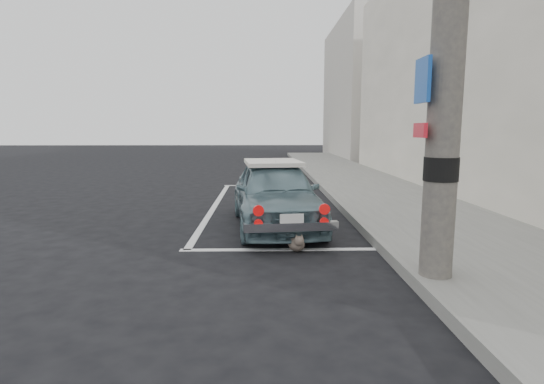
{
  "coord_description": "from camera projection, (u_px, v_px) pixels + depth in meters",
  "views": [
    {
      "loc": [
        0.19,
        -6.37,
        1.71
      ],
      "look_at": [
        0.33,
        0.1,
        0.75
      ],
      "focal_mm": 28.0,
      "sensor_mm": 36.0,
      "label": 1
    }
  ],
  "objects": [
    {
      "name": "building_far",
      "position": [
        364.0,
        91.0,
        25.87
      ],
      "size": [
        3.5,
        10.0,
        8.0
      ],
      "primitive_type": "cube",
      "color": "beige",
      "rests_on": "ground"
    },
    {
      "name": "pline_rear",
      "position": [
        285.0,
        250.0,
        6.06
      ],
      "size": [
        3.0,
        0.12,
        0.01
      ],
      "primitive_type": "cube",
      "color": "silver",
      "rests_on": "ground"
    },
    {
      "name": "sidewalk",
      "position": [
        412.0,
        211.0,
        8.58
      ],
      "size": [
        2.8,
        40.0,
        0.15
      ],
      "primitive_type": "cube",
      "color": "slate",
      "rests_on": "ground"
    },
    {
      "name": "retro_coupe",
      "position": [
        275.0,
        193.0,
        7.46
      ],
      "size": [
        1.74,
        3.58,
        1.17
      ],
      "rotation": [
        0.0,
        0.0,
        0.1
      ],
      "color": "slate",
      "rests_on": "ground"
    },
    {
      "name": "cat",
      "position": [
        297.0,
        242.0,
        5.98
      ],
      "size": [
        0.29,
        0.53,
        0.28
      ],
      "rotation": [
        0.0,
        0.0,
        0.17
      ],
      "color": "#6D6153",
      "rests_on": "ground"
    },
    {
      "name": "pline_front",
      "position": [
        273.0,
        185.0,
        12.99
      ],
      "size": [
        3.0,
        0.12,
        0.01
      ],
      "primitive_type": "cube",
      "color": "silver",
      "rests_on": "ground"
    },
    {
      "name": "shop_building",
      "position": [
        519.0,
        54.0,
        10.12
      ],
      "size": [
        3.5,
        18.0,
        7.0
      ],
      "color": "beige",
      "rests_on": "ground"
    },
    {
      "name": "ground",
      "position": [
        251.0,
        241.0,
        6.55
      ],
      "size": [
        80.0,
        80.0,
        0.0
      ],
      "primitive_type": "plane",
      "color": "black",
      "rests_on": "ground"
    },
    {
      "name": "pline_side",
      "position": [
        215.0,
        206.0,
        9.5
      ],
      "size": [
        0.12,
        7.0,
        0.01
      ],
      "primitive_type": "cube",
      "color": "silver",
      "rests_on": "ground"
    }
  ]
}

